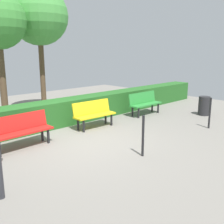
{
  "coord_description": "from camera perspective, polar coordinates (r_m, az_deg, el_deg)",
  "views": [
    {
      "loc": [
        4.28,
        5.51,
        2.46
      ],
      "look_at": [
        -1.42,
        -0.38,
        0.55
      ],
      "focal_mm": 42.7,
      "sensor_mm": 36.0,
      "label": 1
    }
  ],
  "objects": [
    {
      "name": "ground_plane",
      "position": [
        7.4,
        -5.9,
        -6.38
      ],
      "size": [
        17.64,
        17.64,
        0.0
      ],
      "primitive_type": "plane",
      "color": "gray"
    },
    {
      "name": "bench_green",
      "position": [
        10.42,
        6.95,
        2.07
      ],
      "size": [
        1.5,
        0.46,
        0.86
      ],
      "rotation": [
        0.0,
        0.0,
        -0.01
      ],
      "color": "#2D8C38",
      "rests_on": "ground_plane"
    },
    {
      "name": "bench_yellow",
      "position": [
        8.62,
        -3.94,
        -0.2
      ],
      "size": [
        1.45,
        0.52,
        0.86
      ],
      "rotation": [
        0.0,
        0.0,
        -0.04
      ],
      "color": "yellow",
      "rests_on": "ground_plane"
    },
    {
      "name": "bench_red",
      "position": [
        7.21,
        -19.04,
        -3.55
      ],
      "size": [
        1.66,
        0.52,
        0.86
      ],
      "rotation": [
        0.0,
        0.0,
        0.04
      ],
      "color": "red",
      "rests_on": "ground_plane"
    },
    {
      "name": "hedge_row",
      "position": [
        9.45,
        -7.72,
        0.52
      ],
      "size": [
        13.64,
        0.79,
        0.84
      ],
      "primitive_type": "cube",
      "color": "#266023",
      "rests_on": "ground_plane"
    },
    {
      "name": "tree_near",
      "position": [
        11.01,
        -15.35,
        19.11
      ],
      "size": [
        2.2,
        2.2,
        4.82
      ],
      "color": "brown",
      "rests_on": "ground_plane"
    },
    {
      "name": "railing_post_near",
      "position": [
        9.05,
        20.21,
        -0.22
      ],
      "size": [
        0.06,
        0.06,
        1.0
      ],
      "primitive_type": "cylinder",
      "color": "black",
      "rests_on": "ground_plane"
    },
    {
      "name": "railing_post_mid",
      "position": [
        6.3,
        6.65,
        -5.1
      ],
      "size": [
        0.06,
        0.06,
        1.0
      ],
      "primitive_type": "cylinder",
      "color": "black",
      "rests_on": "ground_plane"
    },
    {
      "name": "trash_bin",
      "position": [
        10.87,
        19.11,
        1.26
      ],
      "size": [
        0.43,
        0.43,
        0.73
      ],
      "primitive_type": "cylinder",
      "color": "#262628",
      "rests_on": "ground_plane"
    }
  ]
}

